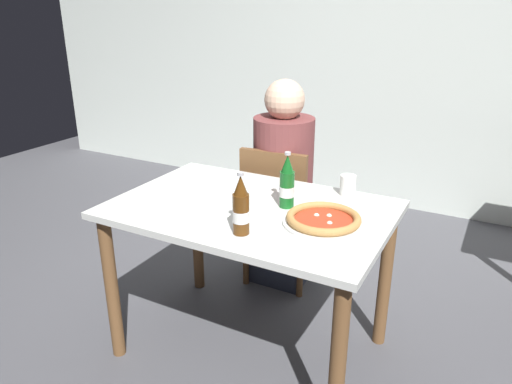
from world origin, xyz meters
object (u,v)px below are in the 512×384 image
at_px(beer_bottle_center, 287,184).
at_px(paper_cup, 348,185).
at_px(chair_behind_table, 279,208).
at_px(dining_table_main, 251,230).
at_px(napkin_with_cutlery, 170,210).
at_px(diner_seated, 283,189).
at_px(pizza_margherita_near, 323,220).
at_px(beer_bottle_left, 241,208).

xyz_separation_m(beer_bottle_center, paper_cup, (0.19, 0.26, -0.06)).
bearing_deg(chair_behind_table, paper_cup, 145.26).
xyz_separation_m(dining_table_main, napkin_with_cutlery, (-0.28, -0.20, 0.12)).
bearing_deg(chair_behind_table, diner_seated, -88.25).
distance_m(chair_behind_table, napkin_with_cutlery, 0.87).
xyz_separation_m(dining_table_main, diner_seated, (-0.15, 0.66, -0.05)).
height_order(napkin_with_cutlery, paper_cup, paper_cup).
height_order(pizza_margherita_near, beer_bottle_center, beer_bottle_center).
bearing_deg(pizza_margherita_near, beer_bottle_left, -138.20).
distance_m(diner_seated, beer_bottle_center, 0.71).
xyz_separation_m(dining_table_main, chair_behind_table, (-0.15, 0.61, -0.15)).
height_order(dining_table_main, beer_bottle_left, beer_bottle_left).
distance_m(beer_bottle_left, beer_bottle_center, 0.33).
bearing_deg(beer_bottle_left, paper_cup, 68.30).
bearing_deg(paper_cup, diner_seated, 145.68).
relative_size(beer_bottle_left, napkin_with_cutlery, 1.15).
bearing_deg(pizza_margherita_near, chair_behind_table, 127.75).
distance_m(beer_bottle_center, napkin_with_cutlery, 0.51).
height_order(beer_bottle_center, paper_cup, beer_bottle_center).
bearing_deg(dining_table_main, pizza_margherita_near, -4.46).
relative_size(chair_behind_table, beer_bottle_left, 3.44).
distance_m(dining_table_main, pizza_margherita_near, 0.37).
relative_size(dining_table_main, napkin_with_cutlery, 5.58).
xyz_separation_m(diner_seated, beer_bottle_center, (0.29, -0.59, 0.27)).
distance_m(beer_bottle_left, paper_cup, 0.63).
xyz_separation_m(dining_table_main, beer_bottle_center, (0.14, 0.07, 0.22)).
bearing_deg(diner_seated, napkin_with_cutlery, -98.55).
bearing_deg(beer_bottle_left, pizza_margherita_near, 41.80).
height_order(chair_behind_table, diner_seated, diner_seated).
relative_size(chair_behind_table, napkin_with_cutlery, 3.95).
height_order(diner_seated, beer_bottle_left, diner_seated).
height_order(beer_bottle_center, napkin_with_cutlery, beer_bottle_center).
distance_m(chair_behind_table, diner_seated, 0.11).
relative_size(chair_behind_table, pizza_margherita_near, 2.62).
xyz_separation_m(pizza_margherita_near, beer_bottle_left, (-0.25, -0.22, 0.08)).
xyz_separation_m(dining_table_main, pizza_margherita_near, (0.35, -0.03, 0.13)).
bearing_deg(beer_bottle_left, beer_bottle_center, 82.45).
distance_m(beer_bottle_center, paper_cup, 0.33).
relative_size(napkin_with_cutlery, paper_cup, 2.27).
height_order(pizza_margherita_near, napkin_with_cutlery, pizza_margherita_near).
xyz_separation_m(diner_seated, beer_bottle_left, (0.25, -0.91, 0.27)).
relative_size(diner_seated, napkin_with_cutlery, 5.62).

